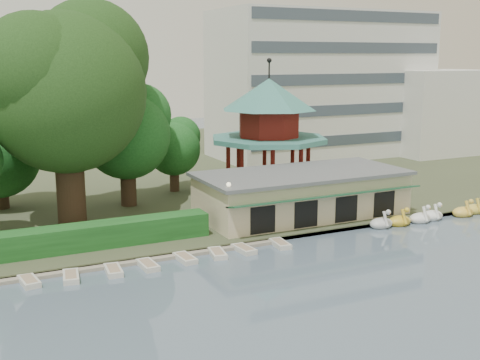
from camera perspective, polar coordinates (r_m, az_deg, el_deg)
ground_plane at (r=31.95m, az=11.18°, el=-15.13°), size 220.00×220.00×0.00m
shore at (r=77.93m, az=-12.23°, el=0.95°), size 220.00×70.00×0.40m
embankment at (r=45.82m, az=-1.89°, el=-6.33°), size 220.00×0.60×0.30m
dock at (r=42.62m, az=-16.93°, el=-8.29°), size 34.00×1.60×0.24m
boathouse at (r=53.72m, az=5.87°, el=-1.24°), size 18.60×9.39×3.90m
pavilion at (r=62.45m, az=2.73°, el=5.37°), size 12.40×12.40×13.50m
office_building at (r=87.56m, az=9.47°, el=8.49°), size 38.00×18.00×20.00m
hedge at (r=45.10m, az=-21.46°, el=-5.92°), size 30.00×2.00×1.80m
lamp_post at (r=47.04m, az=-1.08°, el=-1.81°), size 0.36×0.36×4.28m
big_tree at (r=51.61m, az=-16.14°, el=8.99°), size 14.47×13.49×18.74m
small_trees at (r=55.26m, az=-19.74°, el=2.49°), size 39.12×17.31×11.44m
swan_boats at (r=58.05m, az=19.79°, el=-2.90°), size 18.64×2.11×1.92m
moored_rowboats at (r=41.35m, az=-15.71°, el=-8.75°), size 32.31×2.77×0.36m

